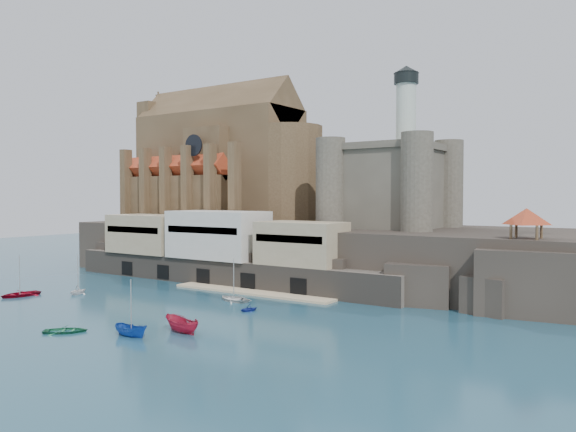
# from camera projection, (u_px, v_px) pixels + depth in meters

# --- Properties ---
(ground) EXTENTS (300.00, 300.00, 0.00)m
(ground) POSITION_uv_depth(u_px,v_px,m) (160.00, 310.00, 77.02)
(ground) COLOR navy
(ground) RESTS_ON ground
(promontory) EXTENTS (100.00, 36.00, 10.00)m
(promontory) POSITION_uv_depth(u_px,v_px,m) (310.00, 251.00, 109.59)
(promontory) COLOR black
(promontory) RESTS_ON ground
(quay) EXTENTS (70.00, 12.00, 13.05)m
(quay) POSITION_uv_depth(u_px,v_px,m) (216.00, 249.00, 101.62)
(quay) COLOR #5D544A
(quay) RESTS_ON ground
(church) EXTENTS (47.00, 25.93, 30.51)m
(church) POSITION_uv_depth(u_px,v_px,m) (224.00, 167.00, 124.41)
(church) COLOR #4C3923
(church) RESTS_ON promontory
(castle_keep) EXTENTS (21.20, 21.20, 29.30)m
(castle_keep) POSITION_uv_depth(u_px,v_px,m) (391.00, 182.00, 101.45)
(castle_keep) COLOR #4B463B
(castle_keep) RESTS_ON promontory
(rock_outcrop) EXTENTS (14.50, 10.50, 8.70)m
(rock_outcrop) POSITION_uv_depth(u_px,v_px,m) (525.00, 284.00, 74.85)
(rock_outcrop) COLOR black
(rock_outcrop) RESTS_ON ground
(pavilion) EXTENTS (6.40, 6.40, 5.40)m
(pavilion) POSITION_uv_depth(u_px,v_px,m) (526.00, 218.00, 74.68)
(pavilion) COLOR #4C3923
(pavilion) RESTS_ON rock_outcrop
(boat_0) EXTENTS (4.43, 1.58, 6.09)m
(boat_0) POSITION_uv_depth(u_px,v_px,m) (20.00, 296.00, 88.08)
(boat_0) COLOR maroon
(boat_0) RESTS_ON ground
(boat_2) EXTENTS (1.86, 1.81, 4.64)m
(boat_2) POSITION_uv_depth(u_px,v_px,m) (131.00, 336.00, 62.78)
(boat_2) COLOR #15409D
(boat_2) RESTS_ON ground
(boat_3) EXTENTS (3.08, 3.33, 4.93)m
(boat_3) POSITION_uv_depth(u_px,v_px,m) (66.00, 332.00, 64.61)
(boat_3) COLOR #23794F
(boat_3) RESTS_ON ground
(boat_4) EXTENTS (3.23, 2.34, 3.39)m
(boat_4) POSITION_uv_depth(u_px,v_px,m) (78.00, 294.00, 89.82)
(boat_4) COLOR white
(boat_4) RESTS_ON ground
(boat_5) EXTENTS (2.49, 2.45, 5.55)m
(boat_5) POSITION_uv_depth(u_px,v_px,m) (181.00, 332.00, 64.71)
(boat_5) COLOR #A91A35
(boat_5) RESTS_ON ground
(boat_6) EXTENTS (2.04, 4.24, 5.72)m
(boat_6) POSITION_uv_depth(u_px,v_px,m) (234.00, 301.00, 84.26)
(boat_6) COLOR silver
(boat_6) RESTS_ON ground
(boat_7) EXTENTS (2.61, 2.06, 2.65)m
(boat_7) POSITION_uv_depth(u_px,v_px,m) (249.00, 311.00, 76.48)
(boat_7) COLOR navy
(boat_7) RESTS_ON ground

